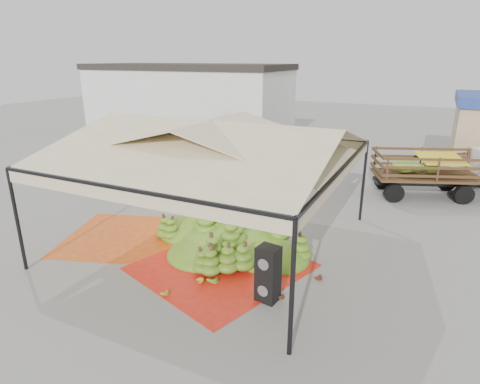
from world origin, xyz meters
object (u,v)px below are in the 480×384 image
at_px(banana_heap, 231,228).
at_px(vendor, 286,178).
at_px(truck_right, 452,169).
at_px(truck_left, 253,144).
at_px(speaker_stack, 268,274).

distance_m(banana_heap, vendor, 5.07).
bearing_deg(vendor, truck_right, -141.91).
xyz_separation_m(truck_left, truck_right, (9.76, -0.84, -0.03)).
bearing_deg(vendor, banana_heap, 99.35).
height_order(vendor, truck_left, truck_left).
bearing_deg(banana_heap, truck_right, 53.06).
bearing_deg(speaker_stack, banana_heap, 141.76).
relative_size(speaker_stack, truck_right, 0.23).
xyz_separation_m(vendor, truck_right, (6.30, 3.38, 0.30)).
relative_size(truck_left, truck_right, 0.98).
relative_size(speaker_stack, truck_left, 0.24).
relative_size(banana_heap, truck_left, 0.96).
xyz_separation_m(banana_heap, speaker_stack, (2.22, -2.35, 0.10)).
xyz_separation_m(vendor, truck_left, (-3.46, 4.22, 0.34)).
bearing_deg(truck_left, banana_heap, -70.92).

